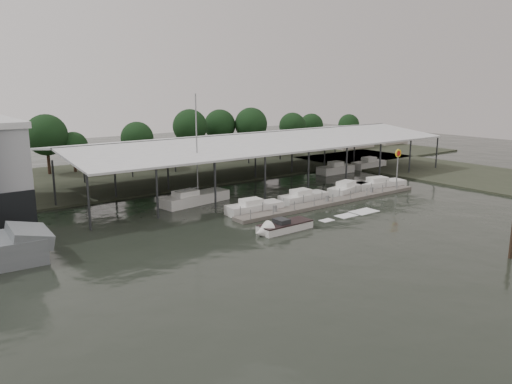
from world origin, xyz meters
TOP-DOWN VIEW (x-y plane):
  - ground at (0.00, 0.00)m, footprint 200.00×200.00m
  - land_strip_far at (0.00, 42.00)m, footprint 140.00×30.00m
  - land_strip_east at (45.00, 10.00)m, footprint 20.00×60.00m
  - covered_boat_shed at (17.00, 28.00)m, footprint 58.24×24.00m
  - floating_dock at (15.00, 10.00)m, footprint 28.00×2.00m
  - shell_fuel_sign at (27.00, 9.99)m, footprint 1.10×0.18m
  - distant_commercial_buildings at (59.03, 44.69)m, footprint 22.00×8.00m
  - white_sailboat at (1.65, 19.87)m, footprint 9.08×3.85m
  - speedboat_underway at (2.49, 4.87)m, footprint 17.41×2.51m
  - moored_cruiser_0 at (4.73, 12.10)m, footprint 6.71×2.82m
  - moored_cruiser_1 at (12.43, 12.48)m, footprint 6.42×2.22m
  - moored_cruiser_2 at (20.57, 12.72)m, footprint 7.49×3.85m
  - moored_cruiser_3 at (26.02, 12.06)m, footprint 7.85×3.60m
  - horizon_tree_line at (22.57, 48.54)m, footprint 71.25×10.80m

SIDE VIEW (x-z plane):
  - ground at x=0.00m, z-range 0.00..0.00m
  - land_strip_far at x=0.00m, z-range -0.05..0.25m
  - land_strip_east at x=45.00m, z-range -0.05..0.25m
  - floating_dock at x=15.00m, z-range -0.50..0.90m
  - speedboat_underway at x=2.49m, z-range -0.61..1.39m
  - moored_cruiser_0 at x=4.73m, z-range -0.24..1.46m
  - moored_cruiser_1 at x=12.43m, z-range -0.24..1.46m
  - moored_cruiser_2 at x=20.57m, z-range -0.24..1.46m
  - moored_cruiser_3 at x=26.02m, z-range -0.24..1.46m
  - white_sailboat at x=1.65m, z-range -5.90..7.21m
  - distant_commercial_buildings at x=59.03m, z-range -0.16..3.84m
  - shell_fuel_sign at x=27.00m, z-range 1.15..6.70m
  - horizon_tree_line at x=22.57m, z-range 1.04..10.52m
  - covered_boat_shed at x=17.00m, z-range 2.65..9.61m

